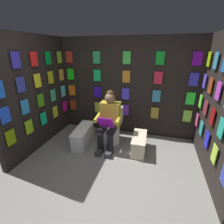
% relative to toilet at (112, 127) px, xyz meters
% --- Properties ---
extents(ground_plane, '(30.00, 30.00, 0.00)m').
position_rel_toilet_xyz_m(ground_plane, '(-0.19, 1.51, -0.33)').
color(ground_plane, gray).
extents(display_wall_back, '(3.25, 0.14, 2.22)m').
position_rel_toilet_xyz_m(display_wall_back, '(-0.19, -0.57, 0.79)').
color(display_wall_back, black).
rests_on(display_wall_back, ground).
extents(display_wall_left, '(0.14, 2.03, 2.22)m').
position_rel_toilet_xyz_m(display_wall_left, '(-1.81, 0.49, 0.79)').
color(display_wall_left, black).
rests_on(display_wall_left, ground).
extents(display_wall_right, '(0.14, 2.03, 2.22)m').
position_rel_toilet_xyz_m(display_wall_right, '(1.43, 0.49, 0.79)').
color(display_wall_right, black).
rests_on(display_wall_right, ground).
extents(toilet, '(0.41, 0.55, 0.77)m').
position_rel_toilet_xyz_m(toilet, '(0.00, 0.00, 0.00)').
color(toilet, white).
rests_on(toilet, ground).
extents(person_reading, '(0.53, 0.68, 1.19)m').
position_rel_toilet_xyz_m(person_reading, '(-0.00, 0.23, 0.27)').
color(person_reading, gold).
rests_on(person_reading, ground).
extents(comic_longbox_near, '(0.29, 0.67, 0.34)m').
position_rel_toilet_xyz_m(comic_longbox_near, '(-0.64, 0.24, -0.16)').
color(comic_longbox_near, beige).
rests_on(comic_longbox_near, ground).
extents(comic_longbox_far, '(0.35, 0.82, 0.38)m').
position_rel_toilet_xyz_m(comic_longbox_far, '(0.57, 0.30, -0.13)').
color(comic_longbox_far, silver).
rests_on(comic_longbox_far, ground).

